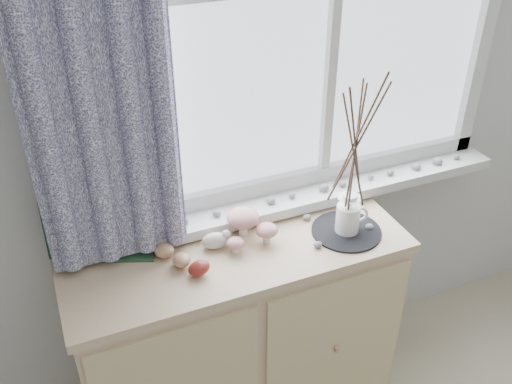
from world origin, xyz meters
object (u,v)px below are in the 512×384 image
sideboard (239,337)px  botanical_book (102,226)px  twig_pitcher (356,141)px  toadstool_cluster (248,224)px

sideboard → botanical_book: (-0.42, 0.12, 0.56)m
botanical_book → twig_pitcher: (0.82, -0.18, 0.23)m
botanical_book → toadstool_cluster: botanical_book is taller
twig_pitcher → toadstool_cluster: bearing=-173.9°
botanical_book → twig_pitcher: bearing=8.8°
sideboard → toadstool_cluster: bearing=39.0°
sideboard → botanical_book: bearing=163.6°
botanical_book → toadstool_cluster: (0.48, -0.08, -0.07)m
sideboard → botanical_book: 0.71m
toadstool_cluster → twig_pitcher: twig_pitcher is taller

